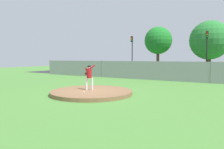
{
  "coord_description": "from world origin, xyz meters",
  "views": [
    {
      "loc": [
        7.73,
        -10.39,
        2.27
      ],
      "look_at": [
        0.28,
        2.06,
        1.11
      ],
      "focal_mm": 32.91,
      "sensor_mm": 36.0,
      "label": 1
    }
  ],
  "objects": [
    {
      "name": "traffic_light_far",
      "position": [
        4.53,
        18.89,
        3.87
      ],
      "size": [
        0.28,
        0.46,
        5.75
      ],
      "color": "black",
      "rests_on": "ground_plane"
    },
    {
      "name": "parked_car_champagne",
      "position": [
        3.82,
        14.93,
        0.77
      ],
      "size": [
        2.17,
        4.64,
        1.6
      ],
      "color": "tan",
      "rests_on": "ground_plane"
    },
    {
      "name": "tree_bushy_near",
      "position": [
        -3.25,
        22.75,
        5.16
      ],
      "size": [
        4.49,
        4.49,
        7.43
      ],
      "color": "#4C331E",
      "rests_on": "ground_plane"
    },
    {
      "name": "pitchers_mound",
      "position": [
        0.0,
        0.0,
        0.11
      ],
      "size": [
        5.16,
        5.16,
        0.22
      ],
      "primitive_type": "cylinder",
      "color": "brown",
      "rests_on": "ground_plane"
    },
    {
      "name": "parked_car_teal",
      "position": [
        -4.73,
        14.13,
        0.81
      ],
      "size": [
        1.89,
        4.41,
        1.69
      ],
      "color": "#146066",
      "rests_on": "ground_plane"
    },
    {
      "name": "baseball",
      "position": [
        0.12,
        -0.91,
        0.26
      ],
      "size": [
        0.07,
        0.07,
        0.07
      ],
      "primitive_type": "sphere",
      "color": "white",
      "rests_on": "pitchers_mound"
    },
    {
      "name": "ground_plane",
      "position": [
        0.0,
        6.0,
        0.0
      ],
      "size": [
        80.0,
        80.0,
        0.0
      ],
      "primitive_type": "plane",
      "color": "#4C8438"
    },
    {
      "name": "parked_car_white",
      "position": [
        -8.23,
        14.37,
        0.79
      ],
      "size": [
        1.97,
        4.34,
        1.64
      ],
      "color": "silver",
      "rests_on": "ground_plane"
    },
    {
      "name": "traffic_light_near",
      "position": [
        -6.1,
        18.78,
        3.82
      ],
      "size": [
        0.28,
        0.46,
        5.67
      ],
      "color": "black",
      "rests_on": "ground_plane"
    },
    {
      "name": "chainlink_fence",
      "position": [
        0.0,
        10.0,
        0.98
      ],
      "size": [
        29.59,
        0.07,
        2.05
      ],
      "color": "gray",
      "rests_on": "ground_plane"
    },
    {
      "name": "asphalt_strip",
      "position": [
        0.0,
        14.5,
        0.0
      ],
      "size": [
        44.0,
        7.0,
        0.01
      ],
      "primitive_type": "cube",
      "color": "#2B2B2D",
      "rests_on": "ground_plane"
    },
    {
      "name": "pitcher_youth",
      "position": [
        -0.28,
        0.12,
        1.19
      ],
      "size": [
        0.8,
        0.32,
        1.64
      ],
      "color": "silver",
      "rests_on": "pitchers_mound"
    },
    {
      "name": "traffic_cone_orange",
      "position": [
        -1.05,
        12.72,
        0.26
      ],
      "size": [
        0.4,
        0.4,
        0.55
      ],
      "color": "orange",
      "rests_on": "asphalt_strip"
    },
    {
      "name": "tree_slender_far",
      "position": [
        4.3,
        24.33,
        4.99
      ],
      "size": [
        5.92,
        5.92,
        7.97
      ],
      "color": "#4C331E",
      "rests_on": "ground_plane"
    }
  ]
}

